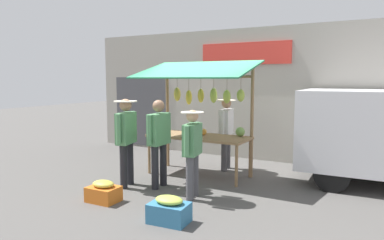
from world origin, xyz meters
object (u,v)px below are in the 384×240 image
(shopper_in_striped_shirt, at_px, (192,147))
(produce_crate_side, at_px, (169,210))
(shopper_with_ponytail, at_px, (126,135))
(market_stall, at_px, (201,105))
(vendor_with_sunhat, at_px, (226,128))
(produce_crate_near, at_px, (103,192))
(shopper_with_shopping_bag, at_px, (159,137))

(shopper_in_striped_shirt, distance_m, produce_crate_side, 1.37)
(shopper_with_ponytail, xyz_separation_m, produce_crate_side, (-1.69, 1.11, -0.84))
(market_stall, relative_size, vendor_with_sunhat, 1.51)
(vendor_with_sunhat, distance_m, shopper_in_striped_shirt, 2.14)
(shopper_in_striped_shirt, xyz_separation_m, produce_crate_near, (1.25, 0.91, -0.75))
(shopper_with_shopping_bag, xyz_separation_m, produce_crate_side, (-1.10, 1.37, -0.81))
(market_stall, relative_size, shopper_with_shopping_bag, 1.47)
(produce_crate_near, xyz_separation_m, produce_crate_side, (-1.48, 0.22, 0.02))
(produce_crate_side, bearing_deg, produce_crate_near, -8.40)
(shopper_in_striped_shirt, bearing_deg, shopper_with_shopping_bag, 65.17)
(shopper_with_ponytail, bearing_deg, shopper_in_striped_shirt, -102.46)
(market_stall, height_order, shopper_with_shopping_bag, market_stall)
(shopper_with_ponytail, bearing_deg, vendor_with_sunhat, -41.95)
(market_stall, bearing_deg, shopper_with_shopping_bag, 76.65)
(market_stall, bearing_deg, shopper_in_striped_shirt, 112.25)
(shopper_with_ponytail, distance_m, shopper_with_shopping_bag, 0.64)
(market_stall, xyz_separation_m, produce_crate_side, (-0.82, 2.56, -1.36))
(shopper_with_shopping_bag, bearing_deg, shopper_in_striped_shirt, -105.36)
(vendor_with_sunhat, height_order, shopper_in_striped_shirt, vendor_with_sunhat)
(produce_crate_side, bearing_deg, market_stall, -72.28)
(produce_crate_near, distance_m, produce_crate_side, 1.49)
(vendor_with_sunhat, relative_size, shopper_with_ponytail, 0.96)
(market_stall, height_order, vendor_with_sunhat, market_stall)
(vendor_with_sunhat, bearing_deg, produce_crate_side, 1.57)
(shopper_in_striped_shirt, xyz_separation_m, produce_crate_side, (-0.23, 1.13, -0.73))
(produce_crate_near, bearing_deg, produce_crate_side, 171.60)
(vendor_with_sunhat, distance_m, produce_crate_near, 3.29)
(vendor_with_sunhat, bearing_deg, shopper_in_striped_shirt, 0.12)
(shopper_in_striped_shirt, relative_size, produce_crate_side, 2.58)
(shopper_with_ponytail, xyz_separation_m, produce_crate_near, (-0.21, 0.89, -0.86))
(market_stall, height_order, produce_crate_side, market_stall)
(shopper_with_ponytail, height_order, shopper_with_shopping_bag, shopper_with_ponytail)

